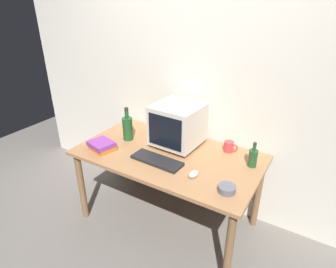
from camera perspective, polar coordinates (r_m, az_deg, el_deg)
ground_plane at (r=2.77m, az=0.00°, el=-16.84°), size 6.00×6.00×0.00m
back_wall at (r=2.54m, az=5.72°, el=11.36°), size 4.00×0.08×2.50m
desk at (r=2.39m, az=0.00°, el=-5.63°), size 1.51×0.84×0.71m
crt_monitor at (r=2.40m, az=1.94°, el=1.89°), size 0.40×0.40×0.37m
keyboard at (r=2.23m, az=-2.25°, el=-5.33°), size 0.43×0.17×0.02m
computer_mouse at (r=2.07m, az=5.16°, el=-8.02°), size 0.07×0.10×0.04m
bottle_tall at (r=2.55m, az=-8.14°, el=1.31°), size 0.09×0.09×0.31m
bottle_short at (r=2.24m, az=16.74°, el=-4.54°), size 0.07×0.07×0.21m
book_stack at (r=2.45m, az=-13.17°, el=-2.30°), size 0.24×0.21×0.07m
mug at (r=2.41m, az=12.19°, el=-2.49°), size 0.12×0.08×0.09m
cd_spindle at (r=1.95m, az=11.77°, el=-10.76°), size 0.12×0.12×0.04m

